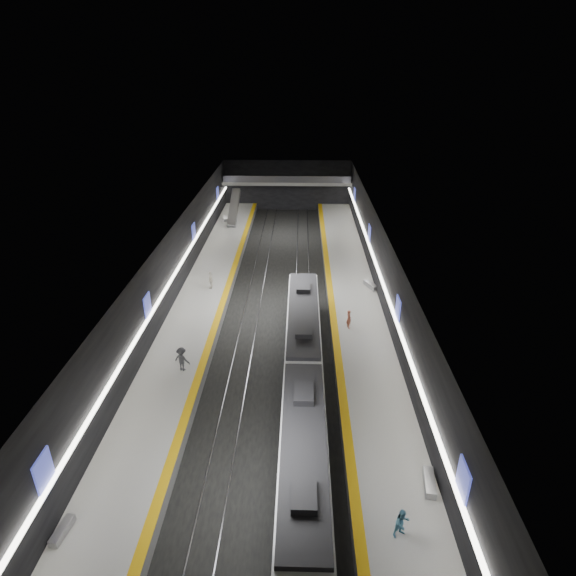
{
  "coord_description": "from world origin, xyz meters",
  "views": [
    {
      "loc": [
        2.19,
        -41.54,
        22.47
      ],
      "look_at": [
        1.04,
        0.7,
        2.2
      ],
      "focal_mm": 30.0,
      "sensor_mm": 36.0,
      "label": 1
    }
  ],
  "objects_px": {
    "passenger_left_b": "(182,359)",
    "bench_right_far": "(371,285)",
    "bench_left_far": "(225,219)",
    "train": "(303,382)",
    "passenger_right_b": "(402,523)",
    "bench_left_near": "(62,531)",
    "passenger_right_a": "(349,319)",
    "bench_right_near": "(429,483)",
    "escalator": "(234,207)",
    "passenger_left_a": "(211,280)"
  },
  "relations": [
    {
      "from": "train",
      "to": "bench_right_far",
      "type": "height_order",
      "value": "train"
    },
    {
      "from": "passenger_left_a",
      "to": "train",
      "type": "bearing_deg",
      "value": 32.13
    },
    {
      "from": "passenger_right_b",
      "to": "passenger_left_a",
      "type": "distance_m",
      "value": 31.47
    },
    {
      "from": "bench_right_far",
      "to": "passenger_left_b",
      "type": "xyz_separation_m",
      "value": [
        -16.13,
        -15.03,
        0.73
      ]
    },
    {
      "from": "bench_left_near",
      "to": "bench_right_far",
      "type": "xyz_separation_m",
      "value": [
        19.0,
        29.06,
        0.04
      ]
    },
    {
      "from": "bench_left_far",
      "to": "bench_left_near",
      "type": "bearing_deg",
      "value": -101.68
    },
    {
      "from": "bench_left_near",
      "to": "bench_left_far",
      "type": "height_order",
      "value": "bench_left_far"
    },
    {
      "from": "train",
      "to": "bench_right_far",
      "type": "bearing_deg",
      "value": 68.62
    },
    {
      "from": "bench_right_near",
      "to": "passenger_right_a",
      "type": "distance_m",
      "value": 17.56
    },
    {
      "from": "train",
      "to": "bench_left_far",
      "type": "distance_m",
      "value": 41.86
    },
    {
      "from": "train",
      "to": "bench_right_near",
      "type": "bearing_deg",
      "value": -47.71
    },
    {
      "from": "train",
      "to": "passenger_right_a",
      "type": "relative_size",
      "value": 17.72
    },
    {
      "from": "train",
      "to": "passenger_right_b",
      "type": "height_order",
      "value": "train"
    },
    {
      "from": "train",
      "to": "passenger_right_b",
      "type": "distance_m",
      "value": 11.85
    },
    {
      "from": "passenger_left_b",
      "to": "bench_left_far",
      "type": "bearing_deg",
      "value": -66.63
    },
    {
      "from": "bench_left_far",
      "to": "train",
      "type": "bearing_deg",
      "value": -85.21
    },
    {
      "from": "bench_left_near",
      "to": "passenger_left_a",
      "type": "xyz_separation_m",
      "value": [
        2.57,
        28.42,
        0.72
      ]
    },
    {
      "from": "passenger_left_a",
      "to": "passenger_left_b",
      "type": "relative_size",
      "value": 0.95
    },
    {
      "from": "train",
      "to": "passenger_left_b",
      "type": "relative_size",
      "value": 15.44
    },
    {
      "from": "bench_left_far",
      "to": "bench_right_far",
      "type": "bearing_deg",
      "value": -61.61
    },
    {
      "from": "escalator",
      "to": "bench_right_far",
      "type": "xyz_separation_m",
      "value": [
        17.0,
        -22.44,
        -1.65
      ]
    },
    {
      "from": "bench_right_near",
      "to": "passenger_left_a",
      "type": "xyz_separation_m",
      "value": [
        -16.43,
        24.93,
        0.68
      ]
    },
    {
      "from": "escalator",
      "to": "passenger_left_a",
      "type": "height_order",
      "value": "escalator"
    },
    {
      "from": "passenger_right_b",
      "to": "passenger_left_b",
      "type": "relative_size",
      "value": 0.86
    },
    {
      "from": "bench_right_near",
      "to": "passenger_left_b",
      "type": "distance_m",
      "value": 19.28
    },
    {
      "from": "passenger_left_a",
      "to": "escalator",
      "type": "bearing_deg",
      "value": -175.15
    },
    {
      "from": "escalator",
      "to": "passenger_right_b",
      "type": "height_order",
      "value": "escalator"
    },
    {
      "from": "passenger_left_b",
      "to": "bench_right_far",
      "type": "bearing_deg",
      "value": -117.1
    },
    {
      "from": "bench_right_far",
      "to": "bench_left_near",
      "type": "bearing_deg",
      "value": -147.96
    },
    {
      "from": "passenger_left_a",
      "to": "bench_left_far",
      "type": "bearing_deg",
      "value": -171.71
    },
    {
      "from": "escalator",
      "to": "bench_right_near",
      "type": "distance_m",
      "value": 50.96
    },
    {
      "from": "bench_left_far",
      "to": "passenger_right_b",
      "type": "relative_size",
      "value": 1.01
    },
    {
      "from": "train",
      "to": "bench_right_near",
      "type": "height_order",
      "value": "train"
    },
    {
      "from": "passenger_right_a",
      "to": "train",
      "type": "bearing_deg",
      "value": 138.1
    },
    {
      "from": "escalator",
      "to": "passenger_right_a",
      "type": "distance_m",
      "value": 33.78
    },
    {
      "from": "passenger_right_a",
      "to": "escalator",
      "type": "bearing_deg",
      "value": 5.25
    },
    {
      "from": "bench_right_near",
      "to": "bench_right_far",
      "type": "distance_m",
      "value": 25.57
    },
    {
      "from": "passenger_right_b",
      "to": "passenger_right_a",
      "type": "bearing_deg",
      "value": 66.29
    },
    {
      "from": "bench_left_near",
      "to": "passenger_left_a",
      "type": "relative_size",
      "value": 0.91
    },
    {
      "from": "passenger_right_a",
      "to": "passenger_left_a",
      "type": "bearing_deg",
      "value": 41.11
    },
    {
      "from": "bench_right_far",
      "to": "passenger_left_b",
      "type": "distance_m",
      "value": 22.06
    },
    {
      "from": "bench_right_far",
      "to": "passenger_right_b",
      "type": "distance_m",
      "value": 28.77
    },
    {
      "from": "passenger_right_b",
      "to": "passenger_left_a",
      "type": "xyz_separation_m",
      "value": [
        -14.28,
        28.04,
        0.09
      ]
    },
    {
      "from": "bench_right_far",
      "to": "passenger_right_b",
      "type": "xyz_separation_m",
      "value": [
        -2.15,
        -28.68,
        0.59
      ]
    },
    {
      "from": "bench_left_far",
      "to": "passenger_right_b",
      "type": "xyz_separation_m",
      "value": [
        16.24,
        -51.07,
        0.63
      ]
    },
    {
      "from": "passenger_right_b",
      "to": "bench_left_far",
      "type": "bearing_deg",
      "value": 81.55
    },
    {
      "from": "train",
      "to": "bench_right_near",
      "type": "relative_size",
      "value": 15.12
    },
    {
      "from": "passenger_right_a",
      "to": "passenger_left_b",
      "type": "bearing_deg",
      "value": 97.93
    },
    {
      "from": "escalator",
      "to": "bench_left_far",
      "type": "relative_size",
      "value": 4.74
    },
    {
      "from": "escalator",
      "to": "passenger_right_b",
      "type": "relative_size",
      "value": 4.8
    }
  ]
}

